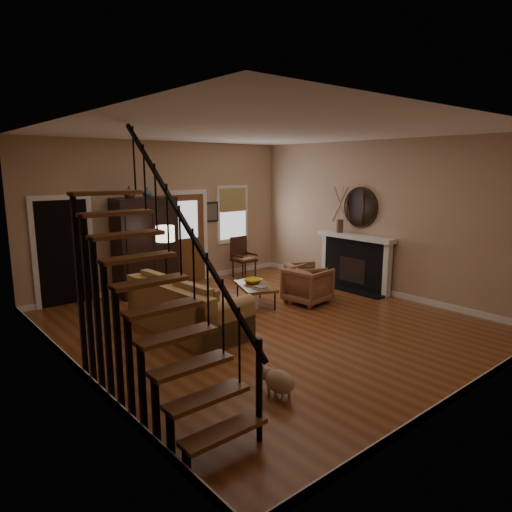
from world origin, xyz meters
TOP-DOWN VIEW (x-y plane):
  - room at (-0.41, 1.76)m, footprint 7.00×7.33m
  - staircase at (-2.78, -1.30)m, footprint 0.94×2.80m
  - fireplace at (3.13, 0.50)m, footprint 0.33×1.95m
  - armoire at (-0.70, 3.15)m, footprint 1.30×0.60m
  - vase_a at (-1.05, 3.05)m, footprint 0.24×0.24m
  - vase_b at (-0.65, 3.05)m, footprint 0.20×0.20m
  - sofa at (-1.23, 0.61)m, footprint 1.13×2.34m
  - coffee_table at (0.59, 1.00)m, footprint 0.98×1.22m
  - bowl at (0.64, 1.15)m, footprint 0.36×0.36m
  - books at (0.47, 0.70)m, footprint 0.20×0.27m
  - armchair_left at (1.49, 0.41)m, footprint 0.89×0.87m
  - armchair_right at (1.84, 0.82)m, footprint 0.99×0.98m
  - floor_lamp at (-0.77, 2.14)m, footprint 0.47×0.47m
  - side_chair at (1.85, 2.95)m, footprint 0.54×0.54m
  - dog at (-1.60, -2.07)m, footprint 0.30×0.48m

SIDE VIEW (x-z plane):
  - dog at x=-1.60m, z-range 0.00..0.34m
  - coffee_table at x=0.59m, z-range 0.00..0.41m
  - armchair_right at x=1.84m, z-range 0.00..0.69m
  - armchair_left at x=1.49m, z-range 0.00..0.74m
  - sofa at x=-1.23m, z-range 0.00..0.85m
  - books at x=0.47m, z-range 0.41..0.46m
  - bowl at x=0.64m, z-range 0.41..0.50m
  - side_chair at x=1.85m, z-range 0.00..1.02m
  - fireplace at x=3.13m, z-range -0.41..1.89m
  - floor_lamp at x=-0.77m, z-range 0.00..1.60m
  - armoire at x=-0.70m, z-range 0.00..2.10m
  - room at x=-0.41m, z-range -0.14..3.16m
  - staircase at x=-2.78m, z-range 0.00..3.20m
  - vase_b at x=-0.65m, z-range 2.10..2.31m
  - vase_a at x=-1.05m, z-range 2.10..2.35m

